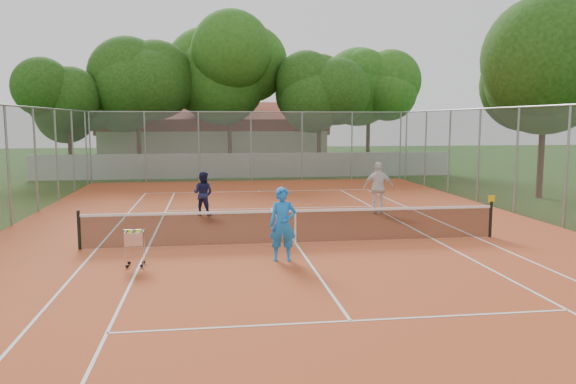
{
  "coord_description": "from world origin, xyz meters",
  "views": [
    {
      "loc": [
        -2.39,
        -15.58,
        3.5
      ],
      "look_at": [
        0.0,
        1.5,
        1.3
      ],
      "focal_mm": 35.0,
      "sensor_mm": 36.0,
      "label": 1
    }
  ],
  "objects": [
    {
      "name": "court_lines",
      "position": [
        0.0,
        0.0,
        0.02
      ],
      "size": [
        10.98,
        23.78,
        0.01
      ],
      "primitive_type": "cube",
      "color": "white",
      "rests_on": "court_pad"
    },
    {
      "name": "tennis_net",
      "position": [
        0.0,
        0.0,
        0.51
      ],
      "size": [
        11.88,
        0.1,
        0.98
      ],
      "primitive_type": "cube",
      "color": "black",
      "rests_on": "court_pad"
    },
    {
      "name": "ground",
      "position": [
        0.0,
        0.0,
        0.0
      ],
      "size": [
        120.0,
        120.0,
        0.0
      ],
      "primitive_type": "plane",
      "color": "#193C10",
      "rests_on": "ground"
    },
    {
      "name": "perimeter_fence",
      "position": [
        0.0,
        0.0,
        2.0
      ],
      "size": [
        18.0,
        34.0,
        4.0
      ],
      "primitive_type": "cube",
      "color": "slate",
      "rests_on": "ground"
    },
    {
      "name": "player_far_left",
      "position": [
        -2.66,
        5.23,
        0.83
      ],
      "size": [
        0.96,
        0.88,
        1.61
      ],
      "primitive_type": "imported",
      "rotation": [
        0.0,
        0.0,
        2.72
      ],
      "color": "#171A45",
      "rests_on": "court_pad"
    },
    {
      "name": "clubhouse",
      "position": [
        -2.0,
        29.0,
        2.2
      ],
      "size": [
        16.4,
        9.0,
        4.4
      ],
      "primitive_type": "cube",
      "color": "beige",
      "rests_on": "ground"
    },
    {
      "name": "tropical_trees",
      "position": [
        0.0,
        22.0,
        5.0
      ],
      "size": [
        29.0,
        19.0,
        10.0
      ],
      "primitive_type": "cube",
      "color": "#16380E",
      "rests_on": "ground"
    },
    {
      "name": "player_near",
      "position": [
        -0.62,
        -1.98,
        0.94
      ],
      "size": [
        0.72,
        0.51,
        1.85
      ],
      "primitive_type": "imported",
      "rotation": [
        0.0,
        0.0,
        -0.1
      ],
      "color": "blue",
      "rests_on": "court_pad"
    },
    {
      "name": "court_pad",
      "position": [
        0.0,
        0.0,
        0.01
      ],
      "size": [
        18.0,
        34.0,
        0.02
      ],
      "primitive_type": "cube",
      "color": "#B24922",
      "rests_on": "ground"
    },
    {
      "name": "boundary_wall",
      "position": [
        0.0,
        19.0,
        0.75
      ],
      "size": [
        26.0,
        0.3,
        1.5
      ],
      "primitive_type": "cube",
      "color": "silver",
      "rests_on": "ground"
    },
    {
      "name": "player_far_right",
      "position": [
        3.89,
        4.68,
        0.99
      ],
      "size": [
        1.21,
        0.69,
        1.94
      ],
      "primitive_type": "imported",
      "rotation": [
        0.0,
        0.0,
        2.94
      ],
      "color": "silver",
      "rests_on": "court_pad"
    },
    {
      "name": "ball_hopper",
      "position": [
        -4.2,
        -2.06,
        0.49
      ],
      "size": [
        0.56,
        0.56,
        0.94
      ],
      "primitive_type": "cube",
      "rotation": [
        0.0,
        0.0,
        0.29
      ],
      "color": "silver",
      "rests_on": "court_pad"
    }
  ]
}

